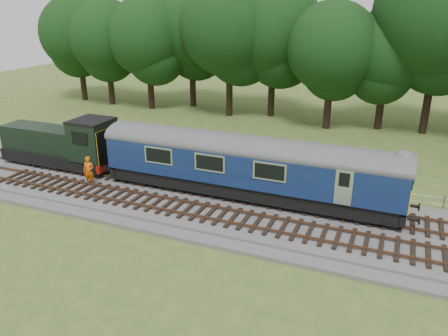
% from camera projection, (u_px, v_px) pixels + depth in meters
% --- Properties ---
extents(ground, '(120.00, 120.00, 0.00)m').
position_uv_depth(ground, '(255.00, 214.00, 25.15)').
color(ground, '#3C5E22').
rests_on(ground, ground).
extents(ballast, '(70.00, 7.00, 0.35)m').
position_uv_depth(ballast, '(255.00, 211.00, 25.09)').
color(ballast, '#4C4C4F').
rests_on(ballast, ground).
extents(track_north, '(67.20, 2.40, 0.21)m').
position_uv_depth(track_north, '(262.00, 198.00, 26.21)').
color(track_north, black).
rests_on(track_north, ballast).
extents(track_south, '(67.20, 2.40, 0.21)m').
position_uv_depth(track_south, '(245.00, 220.00, 23.62)').
color(track_south, black).
rests_on(track_south, ballast).
extents(fence, '(64.00, 0.12, 1.00)m').
position_uv_depth(fence, '(277.00, 186.00, 29.04)').
color(fence, '#6B6054').
rests_on(fence, ground).
extents(tree_line, '(70.00, 8.00, 18.00)m').
position_uv_depth(tree_line, '(325.00, 124.00, 44.15)').
color(tree_line, black).
rests_on(tree_line, ground).
extents(dmu_railcar, '(18.05, 2.86, 3.88)m').
position_uv_depth(dmu_railcar, '(247.00, 162.00, 25.80)').
color(dmu_railcar, black).
rests_on(dmu_railcar, ground).
extents(shunter_loco, '(8.92, 2.60, 3.38)m').
position_uv_depth(shunter_loco, '(63.00, 145.00, 31.03)').
color(shunter_loco, black).
rests_on(shunter_loco, ground).
extents(worker, '(0.81, 0.64, 1.94)m').
position_uv_depth(worker, '(89.00, 171.00, 27.95)').
color(worker, '#DF5C0B').
rests_on(worker, ballast).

